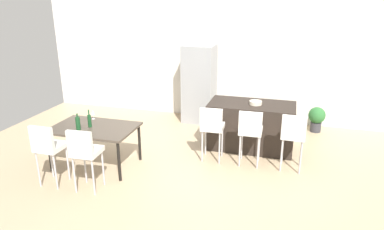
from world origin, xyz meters
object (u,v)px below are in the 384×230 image
object	(u,v)px
bar_chair_left	(212,125)
dining_chair_far	(84,150)
bar_chair_middle	(250,129)
wine_bottle_inner	(78,123)
dining_chair_near	(48,145)
refrigerator	(199,84)
wine_bottle_far	(89,121)
kitchen_island	(251,126)
dining_table	(94,130)
fruit_bowl	(256,103)
wine_glass_left	(93,113)
bar_chair_right	(293,133)
potted_plant	(317,118)

from	to	relation	value
bar_chair_left	dining_chair_far	size ratio (longest dim) A/B	1.00
bar_chair_middle	wine_bottle_inner	distance (m)	2.99
bar_chair_middle	dining_chair_near	bearing A→B (deg)	-152.05
wine_bottle_inner	refrigerator	xyz separation A→B (m)	(1.34, 3.03, 0.06)
bar_chair_left	bar_chair_middle	bearing A→B (deg)	-0.00
bar_chair_middle	wine_bottle_far	size ratio (longest dim) A/B	3.31
kitchen_island	wine_bottle_far	size ratio (longest dim) A/B	5.26
dining_chair_far	dining_table	bearing A→B (deg)	111.73
wine_bottle_inner	fruit_bowl	world-z (taller)	wine_bottle_inner
wine_bottle_far	wine_glass_left	xyz separation A→B (m)	(-0.17, 0.38, 0.01)
dining_table	dining_chair_far	world-z (taller)	dining_chair_far
dining_table	fruit_bowl	bearing A→B (deg)	30.13
bar_chair_middle	bar_chair_right	size ratio (longest dim) A/B	1.00
bar_chair_right	wine_bottle_inner	xyz separation A→B (m)	(-3.56, -0.94, 0.16)
dining_chair_far	wine_bottle_inner	distance (m)	0.83
dining_chair_near	refrigerator	size ratio (longest dim) A/B	0.57
dining_chair_near	wine_bottle_inner	world-z (taller)	dining_chair_near
dining_table	wine_bottle_far	world-z (taller)	wine_bottle_far
bar_chair_middle	potted_plant	bearing A→B (deg)	59.01
dining_chair_far	refrigerator	xyz separation A→B (m)	(0.83, 3.67, 0.22)
potted_plant	fruit_bowl	bearing A→B (deg)	-134.13
dining_table	dining_chair_near	xyz separation A→B (m)	(-0.33, -0.83, 0.02)
dining_table	wine_glass_left	distance (m)	0.47
bar_chair_left	dining_chair_near	world-z (taller)	same
potted_plant	bar_chair_left	bearing A→B (deg)	-133.06
wine_bottle_inner	potted_plant	xyz separation A→B (m)	(4.08, 3.02, -0.53)
dining_chair_far	fruit_bowl	bearing A→B (deg)	45.61
bar_chair_right	dining_chair_far	bearing A→B (deg)	-152.60
dining_chair_near	dining_table	bearing A→B (deg)	68.42
wine_bottle_inner	wine_bottle_far	xyz separation A→B (m)	(0.12, 0.17, -0.00)
bar_chair_left	dining_chair_near	xyz separation A→B (m)	(-2.29, -1.58, 0.00)
dining_chair_far	wine_glass_left	world-z (taller)	dining_chair_far
bar_chair_right	wine_bottle_inner	distance (m)	3.69
bar_chair_left	wine_bottle_inner	xyz separation A→B (m)	(-2.14, -0.94, 0.16)
dining_chair_far	potted_plant	world-z (taller)	dining_chair_far
dining_table	refrigerator	world-z (taller)	refrigerator
bar_chair_right	refrigerator	world-z (taller)	refrigerator
refrigerator	potted_plant	bearing A→B (deg)	-0.21
dining_table	refrigerator	xyz separation A→B (m)	(1.16, 2.84, 0.24)
dining_chair_far	wine_bottle_far	size ratio (longest dim) A/B	3.31
wine_bottle_far	bar_chair_left	bearing A→B (deg)	20.88
wine_glass_left	potted_plant	xyz separation A→B (m)	(4.13, 2.46, -0.53)
kitchen_island	dining_chair_near	world-z (taller)	dining_chair_near
bar_chair_middle	refrigerator	bearing A→B (deg)	125.51
refrigerator	potted_plant	world-z (taller)	refrigerator
bar_chair_right	wine_glass_left	world-z (taller)	bar_chair_right
wine_bottle_far	wine_bottle_inner	bearing A→B (deg)	-124.59
dining_table	kitchen_island	bearing A→B (deg)	31.28
dining_chair_far	wine_glass_left	bearing A→B (deg)	115.11
wine_bottle_far	fruit_bowl	bearing A→B (deg)	29.85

